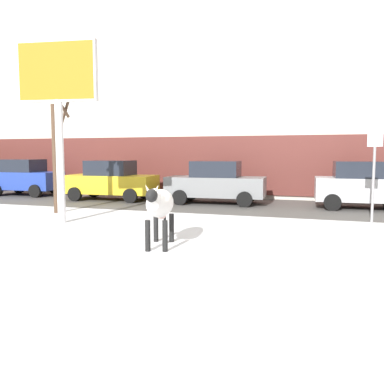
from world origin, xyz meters
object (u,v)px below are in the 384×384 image
(car_yellow_sedan, at_px, (111,181))
(car_silver_hatchback, at_px, (361,185))
(street_sign, at_px, (374,170))
(cow_holstein, at_px, (159,204))
(car_blue_hatchback, at_px, (26,177))
(car_grey_sedan, at_px, (216,183))
(billboard, at_px, (57,83))
(bare_tree_right_lot, at_px, (56,154))
(pedestrian_by_cars, at_px, (251,180))

(car_yellow_sedan, height_order, car_silver_hatchback, car_silver_hatchback)
(street_sign, bearing_deg, cow_holstein, -135.49)
(car_blue_hatchback, bearing_deg, street_sign, -12.34)
(car_grey_sedan, xyz_separation_m, car_silver_hatchback, (5.82, 0.18, 0.02))
(billboard, relative_size, car_yellow_sedan, 1.30)
(car_grey_sedan, height_order, bare_tree_right_lot, bare_tree_right_lot)
(car_silver_hatchback, bearing_deg, car_yellow_sedan, -177.97)
(car_grey_sedan, height_order, pedestrian_by_cars, car_grey_sedan)
(street_sign, bearing_deg, car_blue_hatchback, 167.66)
(billboard, bearing_deg, pedestrian_by_cars, 64.43)
(car_blue_hatchback, distance_m, car_silver_hatchback, 16.08)
(car_grey_sedan, bearing_deg, car_blue_hatchback, 178.43)
(car_yellow_sedan, distance_m, bare_tree_right_lot, 4.38)
(cow_holstein, height_order, car_silver_hatchback, car_silver_hatchback)
(car_blue_hatchback, xyz_separation_m, pedestrian_by_cars, (11.26, 2.66, -0.05))
(billboard, height_order, street_sign, billboard)
(car_yellow_sedan, distance_m, car_silver_hatchback, 10.83)
(cow_holstein, distance_m, car_silver_hatchback, 9.79)
(pedestrian_by_cars, relative_size, bare_tree_right_lot, 0.41)
(cow_holstein, height_order, car_grey_sedan, car_grey_sedan)
(cow_holstein, bearing_deg, car_grey_sedan, 95.63)
(billboard, distance_m, car_grey_sedan, 7.82)
(cow_holstein, xyz_separation_m, car_yellow_sedan, (-5.81, 8.03, -0.09))
(pedestrian_by_cars, bearing_deg, street_sign, -51.76)
(pedestrian_by_cars, distance_m, bare_tree_right_lot, 9.46)
(car_yellow_sedan, bearing_deg, car_blue_hatchback, 174.68)
(cow_holstein, relative_size, street_sign, 0.69)
(billboard, bearing_deg, street_sign, 17.62)
(pedestrian_by_cars, xyz_separation_m, street_sign, (4.88, -6.19, 0.79))
(car_yellow_sedan, xyz_separation_m, street_sign, (10.89, -3.04, 0.76))
(car_blue_hatchback, xyz_separation_m, bare_tree_right_lot, (5.44, -4.69, 1.21))
(car_silver_hatchback, distance_m, street_sign, 3.51)
(street_sign, bearing_deg, pedestrian_by_cars, 128.24)
(car_grey_sedan, bearing_deg, cow_holstein, -84.37)
(bare_tree_right_lot, bearing_deg, car_silver_hatchback, 23.30)
(car_blue_hatchback, distance_m, pedestrian_by_cars, 11.57)
(car_silver_hatchback, xyz_separation_m, pedestrian_by_cars, (-4.82, 2.77, -0.05))
(cow_holstein, xyz_separation_m, billboard, (-4.17, 2.05, 3.31))
(bare_tree_right_lot, bearing_deg, car_yellow_sedan, 92.55)
(car_blue_hatchback, height_order, pedestrian_by_cars, car_blue_hatchback)
(billboard, relative_size, car_grey_sedan, 1.30)
(car_silver_hatchback, distance_m, bare_tree_right_lot, 11.65)
(billboard, xyz_separation_m, car_blue_hatchback, (-6.90, 6.47, -3.39))
(bare_tree_right_lot, bearing_deg, pedestrian_by_cars, 51.62)
(car_grey_sedan, height_order, street_sign, street_sign)
(billboard, distance_m, street_sign, 10.05)
(car_grey_sedan, bearing_deg, street_sign, -28.92)
(car_blue_hatchback, bearing_deg, bare_tree_right_lot, -40.73)
(cow_holstein, relative_size, car_grey_sedan, 0.45)
(bare_tree_right_lot, relative_size, street_sign, 1.49)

